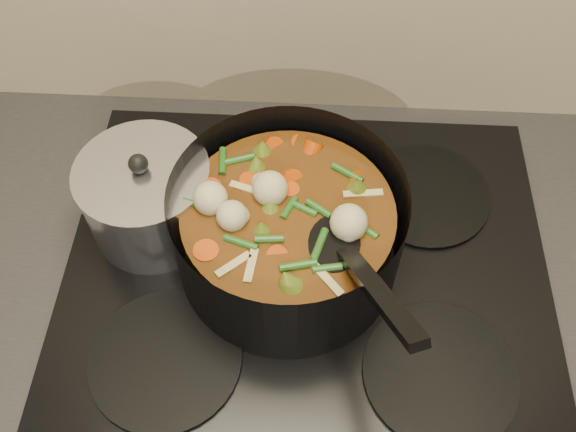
{
  "coord_description": "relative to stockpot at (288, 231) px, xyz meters",
  "views": [
    {
      "loc": [
        -0.0,
        1.51,
        1.64
      ],
      "look_at": [
        -0.02,
        1.95,
        1.03
      ],
      "focal_mm": 40.0,
      "sensor_mm": 36.0,
      "label": 1
    }
  ],
  "objects": [
    {
      "name": "stovetop",
      "position": [
        0.02,
        -0.02,
        -0.07
      ],
      "size": [
        0.62,
        0.54,
        0.03
      ],
      "color": "black",
      "rests_on": "counter"
    },
    {
      "name": "stockpot",
      "position": [
        0.0,
        0.0,
        0.0
      ],
      "size": [
        0.32,
        0.37,
        0.21
      ],
      "rotation": [
        0.0,
        0.0,
        0.17
      ],
      "color": "black",
      "rests_on": "stovetop"
    },
    {
      "name": "counter",
      "position": [
        0.02,
        -0.02,
        -0.54
      ],
      "size": [
        2.64,
        0.64,
        0.91
      ],
      "color": "brown",
      "rests_on": "ground"
    },
    {
      "name": "saucepan",
      "position": [
        -0.18,
        0.05,
        -0.01
      ],
      "size": [
        0.17,
        0.17,
        0.14
      ],
      "rotation": [
        0.0,
        0.0,
        -0.11
      ],
      "color": "silver",
      "rests_on": "stovetop"
    }
  ]
}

